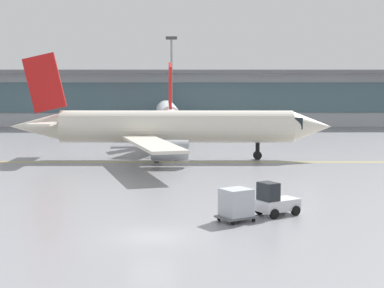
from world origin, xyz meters
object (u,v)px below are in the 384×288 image
(gate_airplane_1, at_px, (168,114))
(taxiing_regional_jet, at_px, (173,128))
(cargo_dolly_lead, at_px, (236,204))
(baggage_tug, at_px, (275,201))
(apron_light_mast_1, at_px, (172,79))

(gate_airplane_1, relative_size, taxiing_regional_jet, 0.94)
(gate_airplane_1, relative_size, cargo_dolly_lead, 11.80)
(baggage_tug, relative_size, cargo_dolly_lead, 1.12)
(cargo_dolly_lead, bearing_deg, baggage_tug, -0.00)
(baggage_tug, bearing_deg, taxiing_regional_jet, 72.39)
(gate_airplane_1, xyz_separation_m, cargo_dolly_lead, (5.46, -54.38, -2.03))
(taxiing_regional_jet, bearing_deg, baggage_tug, -74.95)
(baggage_tug, height_order, cargo_dolly_lead, baggage_tug)
(gate_airplane_1, relative_size, apron_light_mast_1, 2.09)
(gate_airplane_1, distance_m, apron_light_mast_1, 12.64)
(taxiing_regional_jet, bearing_deg, gate_airplane_1, 93.37)
(taxiing_regional_jet, relative_size, baggage_tug, 11.19)
(taxiing_regional_jet, height_order, apron_light_mast_1, apron_light_mast_1)
(cargo_dolly_lead, bearing_deg, apron_light_mast_1, 62.59)
(baggage_tug, distance_m, cargo_dolly_lead, 2.95)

